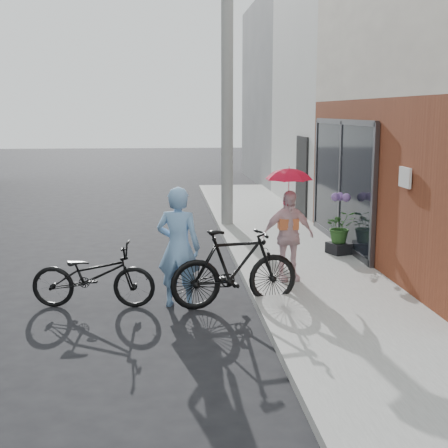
{
  "coord_description": "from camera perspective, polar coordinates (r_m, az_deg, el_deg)",
  "views": [
    {
      "loc": [
        -0.39,
        -8.68,
        2.78
      ],
      "look_at": [
        0.5,
        0.56,
        1.1
      ],
      "focal_mm": 50.0,
      "sensor_mm": 36.0,
      "label": 1
    }
  ],
  "objects": [
    {
      "name": "ground",
      "position": [
        9.13,
        -2.83,
        -7.5
      ],
      "size": [
        80.0,
        80.0,
        0.0
      ],
      "primitive_type": "plane",
      "color": "black",
      "rests_on": "ground"
    },
    {
      "name": "potted_plant",
      "position": [
        11.96,
        10.59,
        -0.23
      ],
      "size": [
        0.56,
        0.48,
        0.62
      ],
      "primitive_type": "imported",
      "color": "#2C5722",
      "rests_on": "planter"
    },
    {
      "name": "bike_right",
      "position": [
        8.95,
        1.01,
        -4.05
      ],
      "size": [
        1.96,
        0.89,
        1.14
      ],
      "primitive_type": "imported",
      "rotation": [
        0.0,
        0.0,
        1.76
      ],
      "color": "black",
      "rests_on": "ground"
    },
    {
      "name": "officer",
      "position": [
        8.9,
        -4.18,
        -2.15
      ],
      "size": [
        0.73,
        0.59,
        1.74
      ],
      "primitive_type": "imported",
      "rotation": [
        0.0,
        0.0,
        2.84
      ],
      "color": "#7BAADC",
      "rests_on": "ground"
    },
    {
      "name": "plaster_building",
      "position": [
        19.26,
        18.11,
        11.9
      ],
      "size": [
        8.0,
        6.0,
        7.0
      ],
      "primitive_type": "cube",
      "color": "silver",
      "rests_on": "ground"
    },
    {
      "name": "kimono_woman",
      "position": [
        9.93,
        5.86,
        -1.06
      ],
      "size": [
        0.89,
        0.47,
        1.44
      ],
      "primitive_type": "imported",
      "rotation": [
        0.0,
        0.0,
        0.14
      ],
      "color": "silver",
      "rests_on": "sidewalk"
    },
    {
      "name": "sidewalk",
      "position": [
        11.3,
        7.4,
        -3.76
      ],
      "size": [
        2.2,
        24.0,
        0.12
      ],
      "primitive_type": "cube",
      "color": "gray",
      "rests_on": "ground"
    },
    {
      "name": "utility_pole",
      "position": [
        14.78,
        0.29,
        13.04
      ],
      "size": [
        0.28,
        0.28,
        7.0
      ],
      "primitive_type": "cylinder",
      "color": "#9E9E99",
      "rests_on": "ground"
    },
    {
      "name": "parasol",
      "position": [
        9.78,
        5.97,
        4.9
      ],
      "size": [
        0.71,
        0.71,
        0.62
      ],
      "primitive_type": "imported",
      "color": "#F21C47",
      "rests_on": "kimono_woman"
    },
    {
      "name": "east_building_far",
      "position": [
        25.83,
        11.83,
        11.64
      ],
      "size": [
        8.0,
        8.0,
        7.0
      ],
      "primitive_type": "cube",
      "color": "slate",
      "rests_on": "ground"
    },
    {
      "name": "planter",
      "position": [
        12.04,
        10.52,
        -2.18
      ],
      "size": [
        0.51,
        0.51,
        0.21
      ],
      "primitive_type": "cube",
      "rotation": [
        0.0,
        0.0,
        0.35
      ],
      "color": "black",
      "rests_on": "sidewalk"
    },
    {
      "name": "bike_left",
      "position": [
        9.15,
        -11.85,
        -4.64
      ],
      "size": [
        1.82,
        0.8,
        0.93
      ],
      "primitive_type": "imported",
      "rotation": [
        0.0,
        0.0,
        1.47
      ],
      "color": "black",
      "rests_on": "ground"
    },
    {
      "name": "curb",
      "position": [
        11.1,
        1.54,
        -3.93
      ],
      "size": [
        0.12,
        24.0,
        0.12
      ],
      "primitive_type": "cube",
      "color": "#9E9E99",
      "rests_on": "ground"
    }
  ]
}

